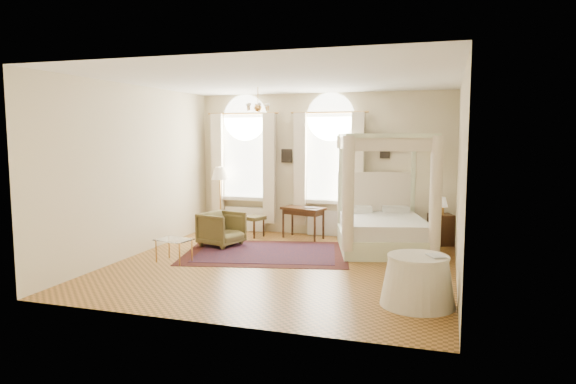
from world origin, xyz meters
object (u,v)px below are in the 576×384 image
nightstand (441,229)px  writing_desk (303,212)px  floor_lamp (220,177)px  canopy_bed (383,224)px  coffee_table (174,241)px  armchair (222,229)px  side_table (418,281)px  stool (254,219)px

nightstand → writing_desk: size_ratio=0.63×
floor_lamp → canopy_bed: bearing=-11.1°
canopy_bed → nightstand: 1.43m
nightstand → coffee_table: bearing=-147.0°
armchair → side_table: 4.97m
armchair → side_table: armchair is taller
writing_desk → armchair: armchair is taller
floor_lamp → stool: bearing=-17.4°
nightstand → stool: (-4.13, -0.38, 0.07)m
stool → side_table: side_table is taller
nightstand → armchair: (-4.43, -1.50, 0.03)m
canopy_bed → floor_lamp: canopy_bed is taller
writing_desk → side_table: writing_desk is taller
writing_desk → armchair: (-1.44, -1.28, -0.25)m
nightstand → side_table: size_ratio=0.64×
armchair → floor_lamp: 1.87m
canopy_bed → side_table: (0.89, -3.33, -0.20)m
side_table → writing_desk: bearing=124.9°
nightstand → writing_desk: bearing=-175.7°
coffee_table → floor_lamp: 3.15m
canopy_bed → writing_desk: 1.97m
floor_lamp → armchair: bearing=-64.4°
stool → floor_lamp: (-0.99, 0.31, 0.94)m
canopy_bed → nightstand: size_ratio=3.88×
stool → coffee_table: stool is taller
writing_desk → coffee_table: 3.29m
coffee_table → floor_lamp: bearing=98.3°
writing_desk → floor_lamp: bearing=175.8°
canopy_bed → stool: bearing=171.0°
stool → floor_lamp: bearing=162.6°
canopy_bed → floor_lamp: bearing=168.9°
nightstand → armchair: size_ratio=0.83×
coffee_table → stool: bearing=78.3°
writing_desk → stool: size_ratio=1.93×
writing_desk → canopy_bed: bearing=-18.5°
armchair → writing_desk: bearing=-32.6°
stool → coffee_table: (-0.55, -2.66, -0.01)m
canopy_bed → floor_lamp: (-3.99, 0.78, 0.81)m
canopy_bed → armchair: canopy_bed is taller
side_table → nightstand: bearing=86.7°
canopy_bed → armchair: size_ratio=3.23×
coffee_table → floor_lamp: (-0.43, 2.97, 0.96)m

